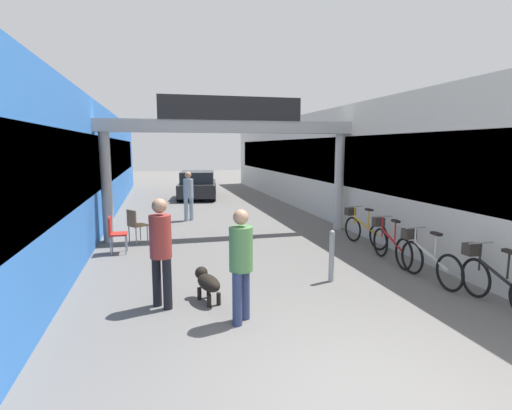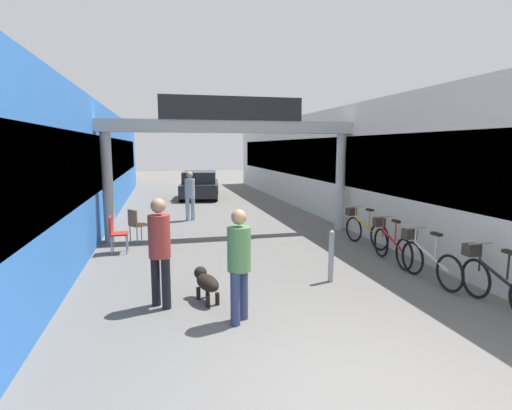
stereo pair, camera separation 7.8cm
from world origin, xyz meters
name	(u,v)px [view 1 (the left image)]	position (x,y,z in m)	size (l,w,h in m)	color
ground_plane	(375,404)	(0.00, 0.00, 0.00)	(80.00, 80.00, 0.00)	#605E5B
storefront_left	(61,166)	(-5.09, 11.00, 1.90)	(3.00, 26.00, 3.79)	blue
storefront_right	(346,163)	(5.09, 11.00, 1.90)	(3.00, 26.00, 3.79)	beige
arcade_sign_gateway	(231,139)	(0.00, 7.91, 2.74)	(7.40, 0.47, 3.89)	#B2B2B2
pedestrian_with_dog	(241,259)	(-0.90, 2.16, 0.95)	(0.48, 0.48, 1.66)	navy
pedestrian_companion	(161,246)	(-2.01, 2.99, 1.00)	(0.48, 0.48, 1.75)	black
pedestrian_carrying_crate	(188,193)	(-1.02, 10.51, 0.97)	(0.48, 0.48, 1.70)	#8C9EB2
dog_on_leash	(207,282)	(-1.28, 3.07, 0.33)	(0.46, 0.75, 0.53)	black
bicycle_black_nearest	(495,280)	(3.14, 1.78, 0.44)	(0.46, 1.69, 0.98)	black
bicycle_silver_second	(426,258)	(2.89, 3.14, 0.44)	(0.46, 1.69, 0.98)	black
bicycle_red_third	(389,242)	(2.92, 4.43, 0.44)	(0.46, 1.69, 0.98)	black
bicycle_orange_farthest	(362,228)	(3.11, 5.97, 0.44)	(0.47, 1.67, 0.98)	black
bollard_post_metal	(332,255)	(1.12, 3.50, 0.50)	(0.10, 0.10, 0.99)	gray
cafe_chair_red_nearer	(115,231)	(-3.06, 6.58, 0.54)	(0.40, 0.40, 0.89)	gray
cafe_chair_wood_farther	(135,223)	(-2.64, 7.56, 0.54)	(0.56, 0.56, 0.89)	gray
parked_car_black	(198,185)	(-0.11, 16.69, 0.64)	(2.31, 4.21, 1.33)	black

